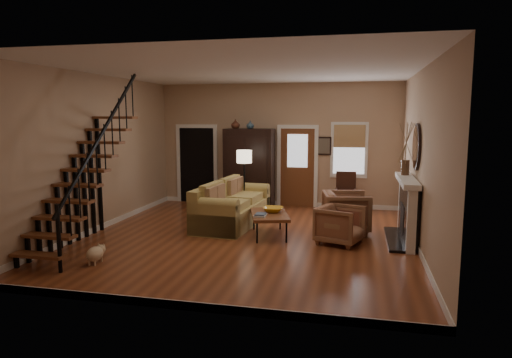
% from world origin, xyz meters
% --- Properties ---
extents(room, '(7.00, 7.33, 3.30)m').
position_xyz_m(room, '(-0.41, 1.76, 1.51)').
color(room, brown).
rests_on(room, ground).
extents(staircase, '(0.94, 2.80, 3.20)m').
position_xyz_m(staircase, '(-2.78, -1.30, 1.60)').
color(staircase, brown).
rests_on(staircase, ground).
extents(fireplace, '(0.33, 1.95, 2.30)m').
position_xyz_m(fireplace, '(3.13, 0.50, 0.74)').
color(fireplace, black).
rests_on(fireplace, ground).
extents(armoire, '(1.30, 0.60, 2.10)m').
position_xyz_m(armoire, '(-0.70, 3.15, 1.05)').
color(armoire, black).
rests_on(armoire, ground).
extents(vase_a, '(0.24, 0.24, 0.25)m').
position_xyz_m(vase_a, '(-1.05, 3.05, 2.22)').
color(vase_a, '#4C2619').
rests_on(vase_a, armoire).
extents(vase_b, '(0.20, 0.20, 0.21)m').
position_xyz_m(vase_b, '(-0.65, 3.05, 2.21)').
color(vase_b, '#334C60').
rests_on(vase_b, armoire).
extents(sofa, '(1.27, 2.53, 0.91)m').
position_xyz_m(sofa, '(-0.59, 1.06, 0.46)').
color(sofa, tan).
rests_on(sofa, ground).
extents(coffee_table, '(1.02, 1.37, 0.47)m').
position_xyz_m(coffee_table, '(0.40, 0.29, 0.23)').
color(coffee_table, brown).
rests_on(coffee_table, ground).
extents(bowl, '(0.42, 0.42, 0.10)m').
position_xyz_m(bowl, '(0.45, 0.44, 0.52)').
color(bowl, orange).
rests_on(bowl, coffee_table).
extents(books, '(0.22, 0.30, 0.06)m').
position_xyz_m(books, '(0.28, -0.01, 0.50)').
color(books, beige).
rests_on(books, coffee_table).
extents(armchair_left, '(1.01, 1.00, 0.73)m').
position_xyz_m(armchair_left, '(1.84, 0.03, 0.37)').
color(armchair_left, brown).
rests_on(armchair_left, ground).
extents(armchair_right, '(1.09, 1.07, 0.86)m').
position_xyz_m(armchair_right, '(1.92, 0.95, 0.43)').
color(armchair_right, brown).
rests_on(armchair_right, ground).
extents(floor_lamp, '(0.45, 0.45, 1.61)m').
position_xyz_m(floor_lamp, '(-0.56, 2.03, 0.81)').
color(floor_lamp, black).
rests_on(floor_lamp, ground).
extents(side_chair, '(0.54, 0.54, 1.02)m').
position_xyz_m(side_chair, '(1.85, 2.95, 0.51)').
color(side_chair, '#341910').
rests_on(side_chair, ground).
extents(dog, '(0.24, 0.41, 0.30)m').
position_xyz_m(dog, '(-2.08, -2.10, 0.15)').
color(dog, beige).
rests_on(dog, ground).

